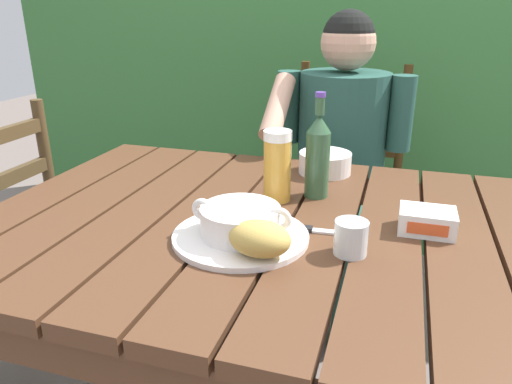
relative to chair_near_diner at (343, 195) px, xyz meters
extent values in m
cube|color=#4D2F1C|center=(-0.68, -0.92, 0.26)|extent=(0.14, 0.96, 0.04)
cube|color=#4D2F1C|center=(-0.53, -0.92, 0.26)|extent=(0.14, 0.96, 0.04)
cube|color=#4D2F1C|center=(-0.38, -0.92, 0.26)|extent=(0.14, 0.96, 0.04)
cube|color=#4D2F1C|center=(-0.24, -0.92, 0.26)|extent=(0.14, 0.96, 0.04)
cube|color=#4D2F1C|center=(-0.09, -0.92, 0.26)|extent=(0.14, 0.96, 0.04)
cube|color=#4D2F1C|center=(0.05, -0.92, 0.26)|extent=(0.14, 0.96, 0.04)
cube|color=#4D2F1C|center=(0.20, -0.92, 0.26)|extent=(0.14, 0.96, 0.04)
cube|color=#4D2F1C|center=(0.35, -0.92, 0.26)|extent=(0.14, 0.96, 0.04)
cube|color=#4D2F1C|center=(-0.09, -1.37, 0.20)|extent=(1.26, 0.03, 0.08)
cube|color=#4D2F1C|center=(-0.09, -0.47, 0.20)|extent=(1.26, 0.03, 0.08)
cube|color=#4D2F1C|center=(-0.70, -0.48, -0.12)|extent=(0.06, 0.06, 0.71)
cube|color=#4D2F1C|center=(0.52, -0.48, -0.12)|extent=(0.06, 0.06, 0.71)
cube|color=#366F37|center=(-0.09, 0.77, 0.31)|extent=(3.62, 0.60, 1.56)
cylinder|color=#432C11|center=(0.21, -0.28, -0.26)|extent=(0.04, 0.04, 0.43)
cylinder|color=#432C11|center=(-0.21, -0.28, -0.26)|extent=(0.04, 0.04, 0.43)
cylinder|color=#432C11|center=(0.21, 0.15, -0.26)|extent=(0.04, 0.04, 0.43)
cylinder|color=#432C11|center=(-0.21, 0.15, -0.26)|extent=(0.04, 0.04, 0.43)
cube|color=#432C11|center=(0.00, -0.06, -0.03)|extent=(0.45, 0.47, 0.02)
cylinder|color=#432C11|center=(0.21, 0.15, 0.24)|extent=(0.04, 0.04, 0.56)
cylinder|color=#432C11|center=(-0.21, 0.15, 0.24)|extent=(0.04, 0.04, 0.56)
cube|color=#432C11|center=(0.00, 0.15, 0.16)|extent=(0.42, 0.02, 0.04)
cube|color=#432C11|center=(0.00, 0.15, 0.30)|extent=(0.42, 0.02, 0.04)
cube|color=#432C11|center=(0.00, 0.15, 0.44)|extent=(0.42, 0.02, 0.04)
cylinder|color=#234C41|center=(0.08, -0.36, -0.25)|extent=(0.11, 0.11, 0.45)
cylinder|color=#234C41|center=(0.08, -0.26, 0.04)|extent=(0.13, 0.40, 0.13)
cylinder|color=#234C41|center=(-0.09, -0.36, -0.25)|extent=(0.11, 0.11, 0.45)
cylinder|color=#234C41|center=(-0.09, -0.26, 0.04)|extent=(0.13, 0.40, 0.13)
cylinder|color=#234C41|center=(0.00, -0.16, 0.28)|extent=(0.32, 0.32, 0.48)
sphere|color=tan|center=(0.00, -0.16, 0.62)|extent=(0.19, 0.19, 0.19)
sphere|color=black|center=(0.00, -0.16, 0.64)|extent=(0.18, 0.18, 0.18)
cylinder|color=#234C41|center=(0.20, -0.18, 0.39)|extent=(0.08, 0.08, 0.26)
cylinder|color=#234C41|center=(-0.20, -0.18, 0.39)|extent=(0.08, 0.08, 0.26)
cylinder|color=tan|center=(-0.20, -0.34, 0.42)|extent=(0.07, 0.25, 0.21)
cylinder|color=#46351E|center=(-0.86, -0.71, -0.25)|extent=(0.04, 0.04, 0.45)
cylinder|color=#46351E|center=(-0.86, -0.71, 0.23)|extent=(0.04, 0.04, 0.50)
cube|color=#46351E|center=(-0.86, -0.91, 0.15)|extent=(0.02, 0.40, 0.04)
cylinder|color=white|center=(-0.10, -1.04, 0.28)|extent=(0.29, 0.29, 0.01)
cylinder|color=white|center=(-0.10, -1.04, 0.32)|extent=(0.17, 0.17, 0.06)
cylinder|color=#A04526|center=(-0.10, -1.04, 0.33)|extent=(0.15, 0.15, 0.01)
torus|color=white|center=(-0.18, -1.04, 0.33)|extent=(0.05, 0.01, 0.05)
torus|color=white|center=(-0.01, -1.04, 0.33)|extent=(0.05, 0.01, 0.05)
ellipsoid|color=tan|center=(-0.03, -1.11, 0.32)|extent=(0.13, 0.10, 0.07)
cylinder|color=gold|center=(-0.08, -0.80, 0.35)|extent=(0.07, 0.07, 0.16)
cylinder|color=white|center=(-0.08, -0.80, 0.44)|extent=(0.07, 0.07, 0.02)
cylinder|color=#305335|center=(0.01, -0.74, 0.36)|extent=(0.06, 0.06, 0.17)
cone|color=#305335|center=(0.01, -0.74, 0.47)|extent=(0.06, 0.06, 0.04)
cylinder|color=#305335|center=(0.01, -0.74, 0.51)|extent=(0.02, 0.02, 0.04)
cylinder|color=#5A3A9D|center=(0.01, -0.74, 0.54)|extent=(0.03, 0.03, 0.01)
cylinder|color=silver|center=(0.13, -1.03, 0.31)|extent=(0.07, 0.07, 0.07)
cube|color=white|center=(0.28, -0.88, 0.30)|extent=(0.12, 0.09, 0.05)
cube|color=#DE5126|center=(0.28, -0.93, 0.30)|extent=(0.08, 0.00, 0.03)
cube|color=silver|center=(0.07, -0.95, 0.28)|extent=(0.11, 0.02, 0.00)
cube|color=black|center=(0.01, -0.96, 0.28)|extent=(0.06, 0.02, 0.01)
cylinder|color=white|center=(0.00, -0.55, 0.31)|extent=(0.15, 0.15, 0.06)
camera|label=1|loc=(0.20, -1.90, 0.73)|focal=33.60mm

